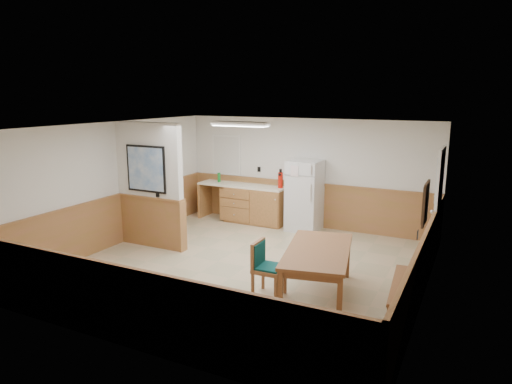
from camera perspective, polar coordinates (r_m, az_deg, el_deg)
The scene contains 20 objects.
ground at distance 8.27m, azimuth -1.28°, elevation -9.33°, with size 6.00×6.00×0.00m, color tan.
ceiling at distance 7.72m, azimuth -1.37°, elevation 8.22°, with size 6.00×6.00×0.02m, color white.
back_wall at distance 10.60m, azimuth 6.25°, elevation 2.39°, with size 6.00×0.02×2.50m, color white.
right_wall at distance 7.06m, azimuth 20.79°, elevation -3.23°, with size 0.02×6.00×2.50m, color white.
left_wall at distance 9.65m, azimuth -17.31°, elevation 0.95°, with size 0.02×6.00×2.50m, color white.
wainscot_back at distance 10.73m, azimuth 6.12°, elevation -1.58°, with size 6.00×0.04×1.00m, color #A16140.
wainscot_right at distance 7.29m, azimuth 20.19°, elevation -8.91°, with size 0.04×6.00×1.00m, color #A16140.
wainscot_left at distance 9.80m, azimuth -16.95°, elevation -3.36°, with size 0.04×6.00×1.00m, color #A16140.
partition_wall at distance 9.30m, azimuth -13.12°, elevation 0.68°, with size 1.50×0.20×2.50m.
kitchen_counter at distance 10.94m, azimuth -0.37°, elevation -1.45°, with size 2.20×0.61×1.00m.
exterior_door at distance 8.95m, azimuth 21.75°, elevation -1.49°, with size 0.07×1.02×2.15m.
kitchen_window at distance 11.42m, azimuth -3.71°, elevation 4.65°, with size 0.80×0.04×1.00m.
wall_painting at distance 6.71m, azimuth 20.42°, elevation -1.34°, with size 0.04×0.50×0.60m.
fluorescent_fixture at distance 9.24m, azimuth -2.01°, elevation 8.51°, with size 1.20×0.30×0.09m.
refrigerator at distance 10.31m, azimuth 6.09°, elevation -0.45°, with size 0.72×0.73×1.59m.
dining_table at distance 6.98m, azimuth 7.75°, elevation -7.79°, with size 1.28×1.99×0.75m.
dining_bench at distance 6.81m, azimuth 17.95°, elevation -11.72°, with size 0.44×1.49×0.45m.
dining_chair at distance 7.02m, azimuth 1.01°, elevation -8.98°, with size 0.61×0.44×0.85m.
fire_extinguisher at distance 10.57m, azimuth 3.07°, elevation 1.56°, with size 0.11×0.11×0.44m.
soap_bottle at distance 11.32m, azimuth -4.65°, elevation 1.84°, with size 0.07×0.07×0.23m, color #167E28.
Camera 1 is at (3.59, -6.81, 3.02)m, focal length 32.00 mm.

